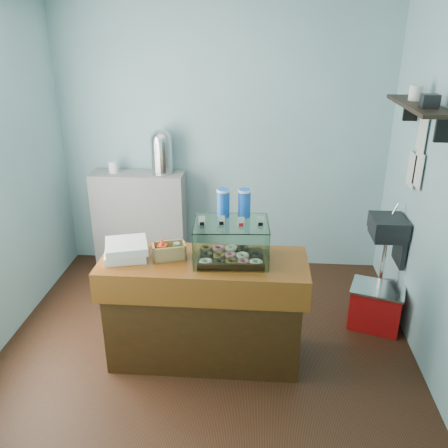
# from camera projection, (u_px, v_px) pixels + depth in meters

# --- Properties ---
(ground) EXTENTS (3.50, 3.50, 0.00)m
(ground) POSITION_uv_depth(u_px,v_px,m) (209.00, 337.00, 4.22)
(ground) COLOR black
(ground) RESTS_ON ground
(room_shell) EXTENTS (3.54, 3.04, 2.82)m
(room_shell) POSITION_uv_depth(u_px,v_px,m) (209.00, 149.00, 3.56)
(room_shell) COLOR #79A5B1
(room_shell) RESTS_ON ground
(counter) EXTENTS (1.60, 0.60, 0.90)m
(counter) POSITION_uv_depth(u_px,v_px,m) (204.00, 309.00, 3.80)
(counter) COLOR #3E200C
(counter) RESTS_ON ground
(back_shelf) EXTENTS (1.00, 0.32, 1.10)m
(back_shelf) POSITION_uv_depth(u_px,v_px,m) (140.00, 221.00, 5.28)
(back_shelf) COLOR gray
(back_shelf) RESTS_ON ground
(display_case) EXTENTS (0.59, 0.45, 0.53)m
(display_case) POSITION_uv_depth(u_px,v_px,m) (231.00, 238.00, 3.60)
(display_case) COLOR black
(display_case) RESTS_ON counter
(condiment_crate) EXTENTS (0.28, 0.22, 0.17)m
(condiment_crate) POSITION_uv_depth(u_px,v_px,m) (168.00, 251.00, 3.64)
(condiment_crate) COLOR #A08550
(condiment_crate) RESTS_ON counter
(pastry_boxes) EXTENTS (0.40, 0.39, 0.12)m
(pastry_boxes) POSITION_uv_depth(u_px,v_px,m) (126.00, 250.00, 3.66)
(pastry_boxes) COLOR white
(pastry_boxes) RESTS_ON counter
(coffee_urn) EXTENTS (0.26, 0.26, 0.47)m
(coffee_urn) POSITION_uv_depth(u_px,v_px,m) (162.00, 150.00, 4.96)
(coffee_urn) COLOR silver
(coffee_urn) RESTS_ON back_shelf
(red_cooler) EXTENTS (0.54, 0.47, 0.40)m
(red_cooler) POSITION_uv_depth(u_px,v_px,m) (376.00, 307.00, 4.30)
(red_cooler) COLOR #B50E0F
(red_cooler) RESTS_ON ground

